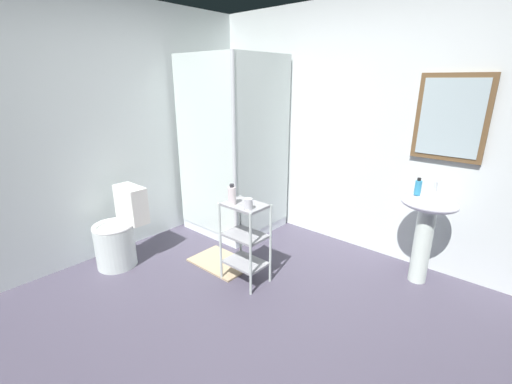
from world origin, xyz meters
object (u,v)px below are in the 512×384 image
at_px(rinse_cup, 249,204).
at_px(pedestal_sink, 426,221).
at_px(storage_cart, 245,237).
at_px(hand_soap_bottle, 418,187).
at_px(toilet, 119,234).
at_px(lotion_bottle_white, 232,195).
at_px(bath_mat, 221,262).
at_px(shower_stall, 235,194).

bearing_deg(rinse_cup, pedestal_sink, 45.79).
height_order(storage_cart, hand_soap_bottle, hand_soap_bottle).
height_order(toilet, storage_cart, toilet).
height_order(pedestal_sink, rinse_cup, rinse_cup).
bearing_deg(lotion_bottle_white, bath_mat, 156.46).
relative_size(toilet, storage_cart, 1.03).
bearing_deg(storage_cart, pedestal_sink, 41.21).
bearing_deg(rinse_cup, bath_mat, 165.30).
distance_m(pedestal_sink, hand_soap_bottle, 0.31).
xyz_separation_m(pedestal_sink, storage_cart, (-1.17, -1.03, -0.14)).
distance_m(shower_stall, toilet, 1.34).
height_order(shower_stall, bath_mat, shower_stall).
bearing_deg(hand_soap_bottle, toilet, -144.51).
relative_size(toilet, lotion_bottle_white, 4.25).
distance_m(hand_soap_bottle, rinse_cup, 1.44).
relative_size(toilet, hand_soap_bottle, 5.11).
bearing_deg(toilet, hand_soap_bottle, 35.49).
bearing_deg(bath_mat, toilet, -139.18).
distance_m(storage_cart, bath_mat, 0.58).
distance_m(lotion_bottle_white, bath_mat, 0.88).
relative_size(shower_stall, bath_mat, 3.33).
distance_m(shower_stall, hand_soap_bottle, 1.97).
xyz_separation_m(storage_cart, bath_mat, (-0.39, 0.06, -0.43)).
bearing_deg(toilet, rinse_cup, 22.47).
relative_size(storage_cart, hand_soap_bottle, 4.98).
bearing_deg(toilet, shower_stall, 77.19).
relative_size(toilet, bath_mat, 1.27).
bearing_deg(lotion_bottle_white, pedestal_sink, 41.44).
bearing_deg(shower_stall, rinse_cup, -40.08).
height_order(toilet, rinse_cup, rinse_cup).
distance_m(storage_cart, lotion_bottle_white, 0.40).
relative_size(shower_stall, storage_cart, 2.70).
bearing_deg(shower_stall, pedestal_sink, 8.69).
bearing_deg(pedestal_sink, shower_stall, -171.31).
relative_size(lotion_bottle_white, bath_mat, 0.30).
bearing_deg(rinse_cup, toilet, -157.53).
bearing_deg(pedestal_sink, bath_mat, -148.21).
distance_m(toilet, storage_cart, 1.28).
bearing_deg(bath_mat, shower_stall, 123.99).
relative_size(pedestal_sink, toilet, 1.07).
height_order(toilet, hand_soap_bottle, hand_soap_bottle).
height_order(hand_soap_bottle, rinse_cup, hand_soap_bottle).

